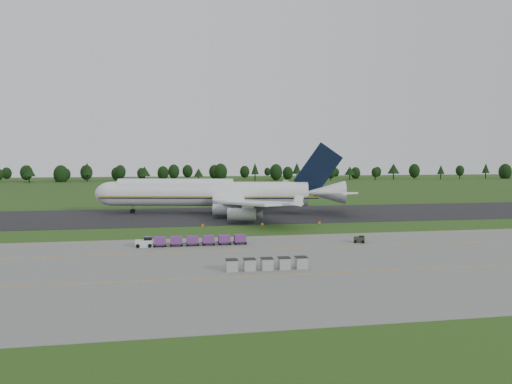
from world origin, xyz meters
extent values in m
plane|color=#254514|center=(0.00, 0.00, 0.00)|extent=(600.00, 600.00, 0.00)
cube|color=slate|center=(0.00, -34.00, 0.03)|extent=(300.00, 52.00, 0.06)
cube|color=black|center=(0.00, 28.00, 0.04)|extent=(300.00, 40.00, 0.08)
cube|color=#C98C0B|center=(0.00, -22.00, 0.07)|extent=(300.00, 0.25, 0.01)
cube|color=#C98C0B|center=(0.00, -40.00, 0.07)|extent=(300.00, 0.20, 0.01)
cube|color=#C98C0B|center=(0.00, -10.00, 0.07)|extent=(120.00, 0.20, 0.01)
cylinder|color=black|center=(-93.25, 215.26, 1.92)|extent=(0.70, 0.70, 3.85)
cone|color=black|center=(-93.25, 215.26, 7.27)|extent=(7.39, 7.39, 6.84)
cylinder|color=black|center=(-76.70, 223.24, 1.50)|extent=(0.70, 0.70, 3.00)
sphere|color=black|center=(-76.70, 223.24, 4.58)|extent=(8.98, 8.98, 8.98)
cylinder|color=black|center=(-60.83, 221.65, 2.15)|extent=(0.70, 0.70, 4.29)
cone|color=black|center=(-60.83, 221.65, 8.11)|extent=(6.32, 6.32, 7.63)
cylinder|color=black|center=(-41.13, 223.76, 1.96)|extent=(0.70, 0.70, 3.92)
sphere|color=black|center=(-41.13, 223.76, 5.98)|extent=(6.77, 6.77, 6.77)
cylinder|color=black|center=(-25.93, 217.35, 1.73)|extent=(0.70, 0.70, 3.45)
cone|color=black|center=(-25.93, 217.35, 6.52)|extent=(7.37, 7.37, 6.14)
cylinder|color=black|center=(-7.78, 221.37, 2.01)|extent=(0.70, 0.70, 4.01)
sphere|color=black|center=(-7.78, 221.37, 6.13)|extent=(7.11, 7.11, 7.11)
cylinder|color=black|center=(7.51, 213.74, 1.51)|extent=(0.70, 0.70, 3.01)
cone|color=black|center=(7.51, 213.74, 5.69)|extent=(6.05, 6.05, 5.36)
cylinder|color=black|center=(22.72, 224.58, 1.84)|extent=(0.70, 0.70, 3.68)
sphere|color=black|center=(22.72, 224.58, 5.63)|extent=(8.58, 8.58, 8.58)
cylinder|color=black|center=(43.71, 213.76, 2.12)|extent=(0.70, 0.70, 4.25)
cone|color=black|center=(43.71, 213.76, 8.02)|extent=(5.07, 5.07, 7.55)
cylinder|color=black|center=(58.54, 218.18, 1.80)|extent=(0.70, 0.70, 3.59)
sphere|color=black|center=(58.54, 218.18, 5.49)|extent=(8.29, 8.29, 8.29)
cylinder|color=black|center=(72.54, 217.58, 2.12)|extent=(0.70, 0.70, 4.25)
cone|color=black|center=(72.54, 217.58, 8.02)|extent=(6.01, 6.01, 7.55)
cylinder|color=black|center=(94.21, 212.85, 1.88)|extent=(0.70, 0.70, 3.76)
sphere|color=black|center=(94.21, 212.85, 5.75)|extent=(7.06, 7.06, 7.06)
cylinder|color=black|center=(110.76, 221.06, 1.61)|extent=(0.70, 0.70, 3.23)
cone|color=black|center=(110.76, 221.06, 6.10)|extent=(7.29, 7.29, 5.74)
cylinder|color=black|center=(125.50, 212.70, 1.67)|extent=(0.70, 0.70, 3.35)
sphere|color=black|center=(125.50, 212.70, 5.12)|extent=(5.02, 5.02, 5.02)
cylinder|color=black|center=(142.41, 220.48, 1.97)|extent=(0.70, 0.70, 3.93)
cone|color=black|center=(142.41, 220.48, 7.42)|extent=(8.26, 8.26, 6.99)
cylinder|color=black|center=(160.12, 224.53, 1.88)|extent=(0.70, 0.70, 3.75)
sphere|color=black|center=(160.12, 224.53, 5.73)|extent=(7.59, 7.59, 7.59)
cylinder|color=black|center=(174.16, 213.77, 1.79)|extent=(0.70, 0.70, 3.58)
cone|color=black|center=(174.16, 213.77, 6.77)|extent=(5.05, 5.05, 6.37)
cylinder|color=black|center=(192.64, 220.03, 1.90)|extent=(0.70, 0.70, 3.79)
sphere|color=black|center=(192.64, 220.03, 5.80)|extent=(5.82, 5.82, 5.82)
cylinder|color=black|center=(212.05, 218.70, 1.97)|extent=(0.70, 0.70, 3.94)
cone|color=black|center=(212.05, 218.70, 7.44)|extent=(5.30, 5.30, 7.00)
cylinder|color=black|center=(226.64, 217.40, 1.60)|extent=(0.70, 0.70, 3.20)
sphere|color=black|center=(226.64, 217.40, 4.89)|extent=(8.87, 8.87, 8.87)
cylinder|color=white|center=(-1.49, 33.19, 5.32)|extent=(53.42, 17.02, 6.60)
cylinder|color=white|center=(-10.47, 35.01, 6.88)|extent=(31.57, 11.23, 5.15)
sphere|color=white|center=(-27.54, 38.46, 5.32)|extent=(6.60, 6.60, 6.60)
cone|color=white|center=(29.51, 26.91, 5.78)|extent=(11.13, 8.15, 6.27)
cube|color=gold|center=(-2.15, 29.93, 4.77)|extent=(57.52, 11.70, 0.32)
cube|color=white|center=(7.13, 13.58, 4.49)|extent=(16.71, 32.47, 0.50)
cube|color=white|center=(14.07, 47.90, 4.49)|extent=(26.23, 30.32, 0.50)
cylinder|color=#9FA0A7|center=(1.56, 20.78, 2.20)|extent=(6.87, 4.15, 2.93)
cylinder|color=#9FA0A7|center=(3.89, 10.02, 2.20)|extent=(6.87, 4.15, 2.93)
cylinder|color=#9FA0A7|center=(6.15, 43.43, 2.20)|extent=(6.87, 4.15, 2.93)
cylinder|color=#9FA0A7|center=(12.48, 52.43, 2.20)|extent=(6.87, 4.15, 2.93)
cube|color=black|center=(27.28, 27.36, 11.95)|extent=(13.20, 3.15, 14.72)
cube|color=white|center=(29.50, 19.90, 6.05)|extent=(8.91, 12.93, 0.41)
cube|color=white|center=(32.22, 33.38, 6.05)|extent=(11.86, 12.12, 0.41)
cylinder|color=slate|center=(-22.15, 37.37, 1.01)|extent=(0.33, 0.33, 2.02)
cylinder|color=black|center=(-22.15, 37.37, 0.60)|extent=(1.33, 1.05, 1.19)
cylinder|color=slate|center=(3.09, 28.05, 1.01)|extent=(0.33, 0.33, 2.02)
cylinder|color=black|center=(3.09, 28.05, 0.60)|extent=(1.33, 1.05, 1.19)
cylinder|color=slate|center=(4.72, 36.14, 1.01)|extent=(0.33, 0.33, 2.02)
cylinder|color=black|center=(4.72, 36.14, 0.60)|extent=(1.33, 1.05, 1.19)
cube|color=silver|center=(-16.95, -16.15, 0.67)|extent=(2.87, 1.54, 1.21)
cylinder|color=black|center=(-17.94, -16.92, 0.39)|extent=(0.66, 0.24, 0.66)
cube|color=black|center=(-14.30, -16.15, 0.45)|extent=(2.21, 1.65, 0.13)
cube|color=#602A71|center=(-14.30, -16.15, 1.11)|extent=(1.99, 1.54, 1.21)
cylinder|color=black|center=(-15.18, -16.92, 0.25)|extent=(0.38, 0.17, 0.38)
cube|color=black|center=(-11.54, -16.15, 0.45)|extent=(2.21, 1.65, 0.13)
cube|color=#602A71|center=(-11.54, -16.15, 1.11)|extent=(1.99, 1.54, 1.21)
cylinder|color=black|center=(-12.43, -16.92, 0.25)|extent=(0.38, 0.17, 0.38)
cube|color=black|center=(-8.79, -16.15, 0.45)|extent=(2.21, 1.65, 0.13)
cube|color=#602A71|center=(-8.79, -16.15, 1.11)|extent=(1.99, 1.54, 1.21)
cylinder|color=black|center=(-9.67, -16.92, 0.25)|extent=(0.38, 0.17, 0.38)
cube|color=black|center=(-6.03, -16.15, 0.45)|extent=(2.21, 1.65, 0.13)
cube|color=#602A71|center=(-6.03, -16.15, 1.11)|extent=(1.99, 1.54, 1.21)
cylinder|color=black|center=(-6.91, -16.92, 0.25)|extent=(0.38, 0.17, 0.38)
cube|color=black|center=(-3.27, -16.15, 0.45)|extent=(2.21, 1.65, 0.13)
cube|color=#602A71|center=(-3.27, -16.15, 1.11)|extent=(1.99, 1.54, 1.21)
cylinder|color=black|center=(-4.15, -16.92, 0.25)|extent=(0.38, 0.17, 0.38)
cube|color=black|center=(-0.51, -16.15, 0.45)|extent=(2.21, 1.65, 0.13)
cube|color=#602A71|center=(-0.51, -16.15, 1.11)|extent=(1.99, 1.54, 1.21)
cylinder|color=black|center=(-1.39, -16.92, 0.25)|extent=(0.38, 0.17, 0.38)
cylinder|color=black|center=(-16.95, -16.15, 0.39)|extent=(0.66, 0.24, 0.66)
cube|color=#282E20|center=(20.59, -18.61, 0.58)|extent=(2.19, 1.77, 1.05)
cylinder|color=black|center=(19.92, -19.18, 0.33)|extent=(0.53, 0.19, 0.53)
cylinder|color=black|center=(21.26, -18.04, 0.33)|extent=(0.53, 0.19, 0.53)
cube|color=#9A9A9A|center=(-4.69, -36.59, 0.82)|extent=(1.52, 1.52, 1.52)
cube|color=black|center=(-4.69, -36.59, 1.62)|extent=(1.62, 1.62, 0.08)
cube|color=#9A9A9A|center=(-2.29, -36.59, 0.82)|extent=(1.52, 1.52, 1.52)
cube|color=black|center=(-2.29, -36.59, 1.62)|extent=(1.62, 1.62, 0.08)
cube|color=#9A9A9A|center=(0.11, -36.59, 0.82)|extent=(1.52, 1.52, 1.52)
cube|color=black|center=(0.11, -36.59, 1.62)|extent=(1.62, 1.62, 0.08)
cube|color=#9A9A9A|center=(2.51, -36.59, 0.82)|extent=(1.52, 1.52, 1.52)
cube|color=black|center=(2.51, -36.59, 1.62)|extent=(1.62, 1.62, 0.08)
cube|color=#9A9A9A|center=(4.91, -36.59, 0.82)|extent=(1.52, 1.52, 1.52)
cube|color=black|center=(4.91, -36.59, 1.62)|extent=(1.62, 1.62, 0.08)
cube|color=#DA6706|center=(-5.34, 6.80, 0.30)|extent=(0.50, 0.12, 0.60)
cube|color=black|center=(-5.34, 6.80, 0.02)|extent=(0.30, 0.30, 0.04)
cube|color=#DA6706|center=(7.96, 6.80, 0.30)|extent=(0.50, 0.12, 0.60)
cube|color=black|center=(7.96, 6.80, 0.02)|extent=(0.30, 0.30, 0.04)
cube|color=#DA6706|center=(21.27, 6.80, 0.30)|extent=(0.50, 0.12, 0.60)
cube|color=black|center=(21.27, 6.80, 0.02)|extent=(0.30, 0.30, 0.04)
camera|label=1|loc=(-13.29, -101.80, 15.26)|focal=35.00mm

